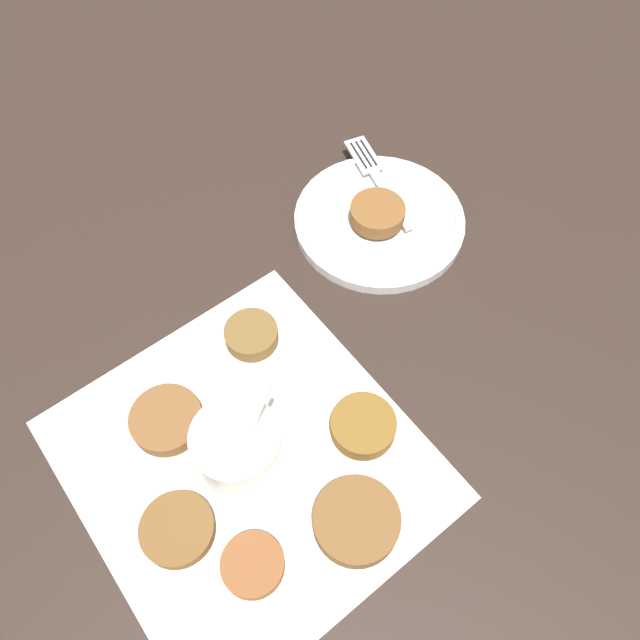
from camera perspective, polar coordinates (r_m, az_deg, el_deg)
ground_plane at (r=0.65m, az=-9.33°, el=-13.36°), size 4.00×4.00×0.00m
napkin at (r=0.65m, az=-6.75°, el=-12.52°), size 0.38×0.36×0.00m
sauce_bowl at (r=0.62m, az=-7.42°, el=-11.67°), size 0.09×0.09×0.11m
fritter_0 at (r=0.61m, az=3.34°, el=-17.86°), size 0.08×0.08×0.02m
fritter_1 at (r=0.63m, az=-12.90°, el=-18.14°), size 0.07×0.07×0.02m
fritter_2 at (r=0.69m, az=-6.29°, el=-1.35°), size 0.06×0.06×0.02m
fritter_3 at (r=0.64m, az=3.96°, el=-9.63°), size 0.07×0.07×0.02m
fritter_4 at (r=0.66m, az=-13.85°, el=-8.84°), size 0.07×0.07×0.02m
fritter_5 at (r=0.61m, az=-6.18°, el=-21.38°), size 0.06×0.06×0.02m
serving_plate at (r=0.79m, az=5.44°, el=9.14°), size 0.21×0.21×0.02m
fritter_on_plate at (r=0.77m, az=5.26°, el=9.70°), size 0.07×0.07×0.02m
fork at (r=0.83m, az=4.97°, el=13.31°), size 0.17×0.04×0.00m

